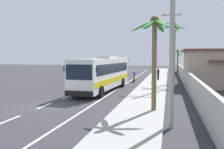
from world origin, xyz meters
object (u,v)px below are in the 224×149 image
object	(u,v)px
motorcycle_beside_bus	(134,77)
palm_third	(154,44)
coach_bus_foreground	(103,73)
palm_nearest	(174,42)
pedestrian_midwalk	(155,75)
utility_pole_mid	(170,44)
coach_bus_far_lane	(115,64)
palm_second	(178,56)
pedestrian_near_kerb	(158,74)
utility_pole_nearest	(171,19)

from	to	relation	value
motorcycle_beside_bus	palm_third	bearing A→B (deg)	-78.55
coach_bus_foreground	palm_nearest	world-z (taller)	palm_nearest
motorcycle_beside_bus	pedestrian_midwalk	distance (m)	3.12
motorcycle_beside_bus	utility_pole_mid	xyz separation A→B (m)	(4.77, -7.20, 4.15)
coach_bus_foreground	motorcycle_beside_bus	size ratio (longest dim) A/B	6.28
coach_bus_foreground	pedestrian_midwalk	bearing A→B (deg)	60.73
utility_pole_mid	palm_third	bearing A→B (deg)	-95.20
coach_bus_far_lane	palm_third	bearing A→B (deg)	-74.11
utility_pole_mid	palm_second	world-z (taller)	utility_pole_mid
motorcycle_beside_bus	pedestrian_midwalk	xyz separation A→B (m)	(2.88, -1.14, 0.36)
palm_second	coach_bus_foreground	bearing A→B (deg)	-107.39
pedestrian_midwalk	palm_nearest	distance (m)	5.00
pedestrian_near_kerb	pedestrian_midwalk	bearing A→B (deg)	-58.28
pedestrian_midwalk	palm_third	bearing A→B (deg)	93.83
coach_bus_far_lane	motorcycle_beside_bus	distance (m)	16.65
coach_bus_foreground	motorcycle_beside_bus	xyz separation A→B (m)	(1.91, 9.69, -1.20)
pedestrian_near_kerb	palm_third	world-z (taller)	palm_third
utility_pole_nearest	palm_second	xyz separation A→B (m)	(1.61, 38.47, -1.77)
coach_bus_foreground	pedestrian_near_kerb	size ratio (longest dim) A/B	7.40
utility_pole_nearest	motorcycle_beside_bus	bearing A→B (deg)	102.10
utility_pole_nearest	palm_second	size ratio (longest dim) A/B	2.06
utility_pole_nearest	utility_pole_mid	world-z (taller)	utility_pole_nearest
utility_pole_mid	palm_nearest	distance (m)	5.19
pedestrian_near_kerb	utility_pole_mid	size ratio (longest dim) A/B	0.18
palm_second	palm_third	world-z (taller)	palm_third
utility_pole_nearest	pedestrian_midwalk	bearing A→B (deg)	95.02
utility_pole_nearest	utility_pole_mid	xyz separation A→B (m)	(0.07, 14.72, -0.49)
coach_bus_far_lane	utility_pole_mid	size ratio (longest dim) A/B	1.26
coach_bus_foreground	pedestrian_near_kerb	distance (m)	13.23
pedestrian_midwalk	palm_second	xyz separation A→B (m)	(3.43, 17.70, 2.50)
coach_bus_foreground	palm_nearest	size ratio (longest dim) A/B	1.60
coach_bus_far_lane	utility_pole_mid	bearing A→B (deg)	-64.76
coach_bus_far_lane	palm_second	distance (m)	12.39
pedestrian_near_kerb	utility_pole_mid	bearing A→B (deg)	-44.33
coach_bus_foreground	utility_pole_mid	distance (m)	7.71
coach_bus_far_lane	palm_second	size ratio (longest dim) A/B	2.33
pedestrian_midwalk	palm_third	distance (m)	17.67
pedestrian_near_kerb	palm_nearest	distance (m)	6.61
palm_second	utility_pole_nearest	bearing A→B (deg)	-92.39
palm_second	pedestrian_near_kerb	bearing A→B (deg)	-102.58
utility_pole_mid	palm_nearest	bearing A→B (deg)	84.49
coach_bus_far_lane	motorcycle_beside_bus	world-z (taller)	coach_bus_far_lane
coach_bus_far_lane	palm_second	xyz separation A→B (m)	(12.24, 1.05, 1.62)
palm_nearest	palm_third	world-z (taller)	palm_nearest
utility_pole_nearest	palm_nearest	distance (m)	19.87
pedestrian_midwalk	palm_second	world-z (taller)	palm_second
pedestrian_midwalk	utility_pole_mid	xyz separation A→B (m)	(1.89, -6.06, 3.78)
palm_nearest	palm_third	distance (m)	16.52
motorcycle_beside_bus	palm_second	distance (m)	17.94
coach_bus_foreground	utility_pole_mid	bearing A→B (deg)	20.43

